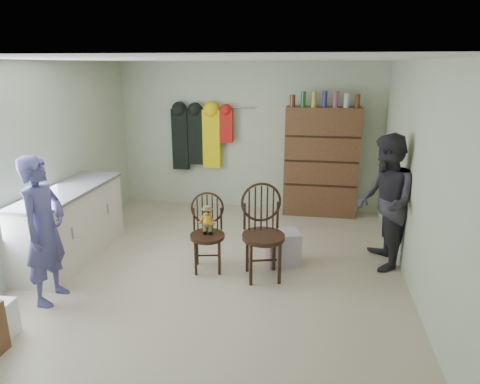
% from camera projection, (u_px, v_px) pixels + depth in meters
% --- Properties ---
extents(ground_plane, '(5.00, 5.00, 0.00)m').
position_uv_depth(ground_plane, '(218.00, 268.00, 5.35)').
color(ground_plane, '#C2B69C').
rests_on(ground_plane, ground).
extents(room_walls, '(5.00, 5.00, 5.00)m').
position_uv_depth(room_walls, '(225.00, 136.00, 5.40)').
color(room_walls, beige).
rests_on(room_walls, ground).
extents(counter, '(0.64, 1.86, 0.94)m').
position_uv_depth(counter, '(70.00, 223.00, 5.53)').
color(counter, silver).
rests_on(counter, ground).
extents(chair_front, '(0.50, 0.50, 0.95)m').
position_uv_depth(chair_front, '(207.00, 227.00, 5.21)').
color(chair_front, black).
rests_on(chair_front, ground).
extents(chair_far, '(0.62, 0.62, 1.12)m').
position_uv_depth(chair_far, '(263.00, 228.00, 5.01)').
color(chair_far, black).
rests_on(chair_far, ground).
extents(striped_bag, '(0.48, 0.42, 0.42)m').
position_uv_depth(striped_bag, '(283.00, 248.00, 5.43)').
color(striped_bag, '#E57279').
rests_on(striped_bag, ground).
extents(person_left, '(0.38, 0.58, 1.59)m').
position_uv_depth(person_left, '(44.00, 230.00, 4.43)').
color(person_left, '#484680').
rests_on(person_left, ground).
extents(person_right, '(0.67, 0.84, 1.67)m').
position_uv_depth(person_right, '(385.00, 202.00, 5.19)').
color(person_right, '#2D2B33').
rests_on(person_right, ground).
extents(dresser, '(1.20, 0.39, 2.06)m').
position_uv_depth(dresser, '(321.00, 161.00, 7.05)').
color(dresser, brown).
rests_on(dresser, ground).
extents(coat_rack, '(1.42, 0.12, 1.09)m').
position_uv_depth(coat_rack, '(200.00, 137.00, 7.37)').
color(coat_rack, '#99999E').
rests_on(coat_rack, ground).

